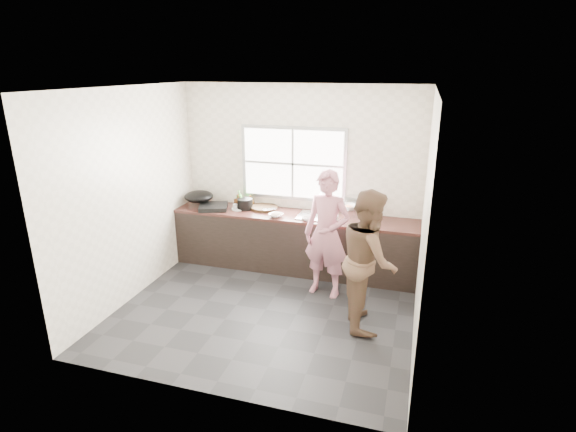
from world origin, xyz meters
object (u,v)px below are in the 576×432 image
(bottle_brown_short, at_px, (250,201))
(wok, at_px, (199,196))
(plate_food, at_px, (239,209))
(woman, at_px, (327,238))
(black_pot, at_px, (245,204))
(bottle_brown_tall, at_px, (238,202))
(bottle_green, at_px, (239,199))
(glass_jar, at_px, (235,207))
(bowl_held, at_px, (307,218))
(person_side, at_px, (369,259))
(cutting_board, at_px, (264,208))
(bowl_mince, at_px, (276,215))
(bowl_crabs, at_px, (330,218))
(burner, at_px, (213,207))
(dish_rack, at_px, (361,206))
(pot_lid_left, at_px, (213,209))
(pot_lid_right, at_px, (214,207))

(bottle_brown_short, distance_m, wok, 0.80)
(plate_food, relative_size, wok, 0.49)
(woman, xyz_separation_m, bottle_brown_short, (-1.40, 0.86, 0.15))
(black_pot, xyz_separation_m, bottle_brown_tall, (-0.12, 0.03, 0.02))
(bottle_green, bearing_deg, glass_jar, -93.63)
(bottle_green, distance_m, bottle_brown_tall, 0.05)
(woman, bearing_deg, black_pot, 165.42)
(bowl_held, height_order, plate_food, bowl_held)
(person_side, distance_m, bottle_brown_short, 2.48)
(cutting_board, bearing_deg, bowl_mince, -46.45)
(bowl_mince, height_order, bottle_green, bottle_green)
(black_pot, bearing_deg, wok, -178.88)
(cutting_board, height_order, bowl_crabs, bowl_crabs)
(bowl_crabs, height_order, burner, same)
(plate_food, relative_size, burner, 0.52)
(cutting_board, distance_m, dish_rack, 1.46)
(black_pot, bearing_deg, person_side, -31.98)
(bowl_held, height_order, pot_lid_left, bowl_held)
(person_side, distance_m, dish_rack, 1.50)
(person_side, bearing_deg, glass_jar, 46.76)
(bottle_green, distance_m, pot_lid_left, 0.43)
(bowl_held, height_order, bottle_brown_short, bottle_brown_short)
(woman, xyz_separation_m, plate_food, (-1.50, 0.63, 0.08))
(woman, height_order, glass_jar, woman)
(black_pot, xyz_separation_m, bottle_brown_short, (0.01, 0.20, -0.01))
(glass_jar, bearing_deg, bottle_brown_short, 62.88)
(wok, bearing_deg, person_side, -24.15)
(wok, relative_size, pot_lid_right, 1.91)
(black_pot, bearing_deg, plate_food, -160.22)
(bottle_brown_tall, distance_m, pot_lid_left, 0.40)
(bowl_held, height_order, black_pot, black_pot)
(cutting_board, xyz_separation_m, bottle_brown_short, (-0.26, 0.10, 0.06))
(woman, distance_m, bottle_brown_tall, 1.68)
(bottle_brown_short, relative_size, glass_jar, 1.64)
(person_side, distance_m, bottle_green, 2.53)
(bottle_brown_short, height_order, burner, bottle_brown_short)
(bowl_held, bearing_deg, person_side, -45.92)
(cutting_board, bearing_deg, pot_lid_left, -163.39)
(bowl_crabs, height_order, pot_lid_right, bowl_crabs)
(bowl_held, relative_size, bottle_brown_short, 1.23)
(bowl_crabs, bearing_deg, bowl_mince, -174.04)
(bowl_held, distance_m, wok, 1.81)
(woman, xyz_separation_m, bottle_brown_tall, (-1.52, 0.69, 0.17))
(bottle_brown_tall, bearing_deg, glass_jar, -95.58)
(bowl_held, distance_m, black_pot, 1.06)
(bottle_green, bearing_deg, bottle_brown_short, 43.84)
(bowl_mince, distance_m, plate_food, 0.68)
(glass_jar, height_order, dish_rack, dish_rack)
(wok, bearing_deg, pot_lid_right, -9.28)
(bottle_brown_tall, height_order, wok, wok)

